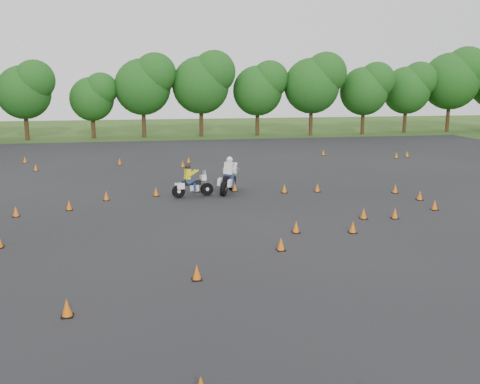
{
  "coord_description": "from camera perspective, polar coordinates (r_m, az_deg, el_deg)",
  "views": [
    {
      "loc": [
        -4.27,
        -18.1,
        5.82
      ],
      "look_at": [
        0.0,
        4.0,
        1.2
      ],
      "focal_mm": 40.0,
      "sensor_mm": 36.0,
      "label": 1
    }
  ],
  "objects": [
    {
      "name": "rider_yellow",
      "position": [
        27.66,
        -5.04,
        1.21
      ],
      "size": [
        2.3,
        1.13,
        1.7
      ],
      "primitive_type": null,
      "rotation": [
        0.0,
        0.0,
        0.21
      ],
      "color": "gold",
      "rests_on": "ground"
    },
    {
      "name": "traffic_cones",
      "position": [
        25.14,
        -3.38,
        -1.27
      ],
      "size": [
        36.44,
        33.56,
        0.45
      ],
      "color": "#DD5F09",
      "rests_on": "asphalt_pad"
    },
    {
      "name": "treeline",
      "position": [
        53.49,
        -3.75,
        10.14
      ],
      "size": [
        86.64,
        32.03,
        10.42
      ],
      "color": "#1A4A15",
      "rests_on": "ground"
    },
    {
      "name": "ground",
      "position": [
        19.48,
        2.24,
        -5.79
      ],
      "size": [
        140.0,
        140.0,
        0.0
      ],
      "primitive_type": "plane",
      "color": "#2D5119",
      "rests_on": "ground"
    },
    {
      "name": "rider_white",
      "position": [
        28.59,
        -1.35,
        1.88
      ],
      "size": [
        1.77,
        2.67,
        1.98
      ],
      "primitive_type": null,
      "rotation": [
        0.0,
        0.0,
        1.15
      ],
      "color": "silver",
      "rests_on": "ground"
    },
    {
      "name": "asphalt_pad",
      "position": [
        25.16,
        -0.87,
        -1.77
      ],
      "size": [
        62.0,
        62.0,
        0.0
      ],
      "primitive_type": "plane",
      "color": "black",
      "rests_on": "ground"
    }
  ]
}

